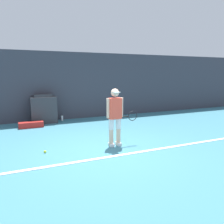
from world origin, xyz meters
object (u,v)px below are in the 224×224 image
Objects in this scene: tennis_player at (115,115)px; tennis_ball at (45,152)px; water_bottle at (62,118)px; equipment_bag at (31,125)px; covered_chair at (44,109)px.

tennis_ball is at bearing 174.48° from tennis_player.
water_bottle is (1.10, 3.66, 0.08)m from tennis_ball.
equipment_bag is at bearing 93.36° from tennis_ball.
equipment_bag is at bearing 122.89° from tennis_player.
tennis_player is 6.47× the size of water_bottle.
water_bottle is at bearing 100.86° from tennis_player.
equipment_bag is (-0.17, 2.93, 0.07)m from tennis_ball.
tennis_player reaches higher than water_bottle.
equipment_bag reaches higher than tennis_ball.
covered_chair is 4.74× the size of water_bottle.
covered_chair is at bearing -171.83° from water_bottle.
tennis_ball is at bearing -106.73° from water_bottle.
tennis_player reaches higher than covered_chair.
tennis_player reaches higher than equipment_bag.
covered_chair is 0.86m from water_bottle.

